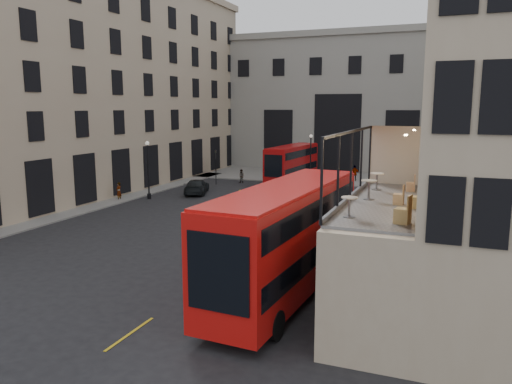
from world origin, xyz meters
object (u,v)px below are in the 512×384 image
(bus_near, at_px, (287,234))
(pedestrian_d, at_px, (432,177))
(cyclist, at_px, (241,200))
(pedestrian_a, at_px, (242,176))
(cafe_table_near, at_px, (349,204))
(cafe_chair_a, at_px, (403,215))
(bicycle, at_px, (261,218))
(car_c, at_px, (197,187))
(bus_far, at_px, (292,162))
(car_b, at_px, (309,194))
(cafe_table_mid, at_px, (369,187))
(cafe_chair_d, at_px, (411,186))
(street_lamp_b, at_px, (311,161))
(pedestrian_c, at_px, (355,174))
(pedestrian_b, at_px, (273,172))
(cafe_chair_c, at_px, (399,198))
(traffic_light_near, at_px, (296,195))
(car_a, at_px, (252,201))
(cafe_table_far, at_px, (377,179))
(street_lamp_a, at_px, (148,173))
(traffic_light_far, at_px, (216,162))
(cafe_chair_b, at_px, (415,201))
(pedestrian_e, at_px, (119,192))

(bus_near, height_order, pedestrian_d, bus_near)
(cyclist, bearing_deg, pedestrian_a, 43.25)
(cafe_table_near, relative_size, cafe_chair_a, 0.75)
(bicycle, xyz_separation_m, cyclist, (-3.39, 4.26, 0.37))
(car_c, height_order, cafe_chair_a, cafe_chair_a)
(bus_far, xyz_separation_m, car_b, (4.82, -10.22, -1.60))
(pedestrian_a, bearing_deg, bus_far, 30.06)
(car_c, relative_size, cafe_table_mid, 5.96)
(cafe_table_mid, height_order, cafe_chair_d, cafe_table_mid)
(cyclist, bearing_deg, street_lamp_b, 16.49)
(pedestrian_a, xyz_separation_m, pedestrian_c, (11.58, 5.41, 0.18))
(pedestrian_b, height_order, cafe_chair_c, cafe_chair_c)
(bus_far, bearing_deg, car_c, -123.19)
(traffic_light_near, relative_size, pedestrian_b, 2.00)
(car_a, distance_m, cafe_table_mid, 20.91)
(bicycle, height_order, cafe_table_far, cafe_table_far)
(street_lamp_a, relative_size, pedestrian_d, 3.48)
(traffic_light_far, height_order, cafe_chair_b, cafe_chair_b)
(street_lamp_a, distance_m, cafe_table_near, 31.28)
(car_c, bearing_deg, pedestrian_e, 31.06)
(bicycle, relative_size, cafe_table_near, 2.38)
(bus_near, height_order, cafe_table_mid, cafe_table_mid)
(bicycle, height_order, cafe_chair_d, cafe_chair_d)
(car_a, relative_size, car_b, 0.95)
(pedestrian_a, xyz_separation_m, pedestrian_b, (2.37, 3.62, 0.18))
(pedestrian_e, xyz_separation_m, cafe_table_near, (24.63, -19.61, 4.24))
(traffic_light_far, xyz_separation_m, car_c, (0.81, -5.96, -1.72))
(pedestrian_a, xyz_separation_m, cafe_table_far, (18.46, -27.04, 4.35))
(bus_far, bearing_deg, cafe_table_near, -69.59)
(bus_near, height_order, cafe_chair_c, cafe_chair_c)
(pedestrian_e, bearing_deg, street_lamp_a, 130.41)
(bus_near, height_order, bus_far, bus_near)
(street_lamp_b, bearing_deg, cafe_chair_c, -69.27)
(street_lamp_a, xyz_separation_m, cafe_table_near, (22.63, -21.42, 2.69))
(car_c, xyz_separation_m, cafe_chair_b, (21.85, -22.96, 4.16))
(traffic_light_near, bearing_deg, bus_far, 108.15)
(bus_near, bearing_deg, pedestrian_c, 95.54)
(street_lamp_a, relative_size, pedestrian_e, 3.16)
(traffic_light_near, relative_size, pedestrian_c, 2.00)
(traffic_light_near, relative_size, pedestrian_e, 2.25)
(bus_far, distance_m, pedestrian_e, 19.64)
(car_c, bearing_deg, pedestrian_d, -163.64)
(pedestrian_b, distance_m, cafe_table_near, 40.51)
(street_lamp_a, relative_size, cafe_chair_c, 6.61)
(cafe_table_near, height_order, cafe_chair_a, cafe_chair_a)
(traffic_light_near, height_order, pedestrian_e, traffic_light_near)
(pedestrian_a, distance_m, cafe_table_far, 33.03)
(cafe_table_near, relative_size, cafe_table_far, 0.92)
(street_lamp_a, xyz_separation_m, pedestrian_c, (15.81, 17.35, -1.45))
(traffic_light_near, distance_m, bicycle, 3.43)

